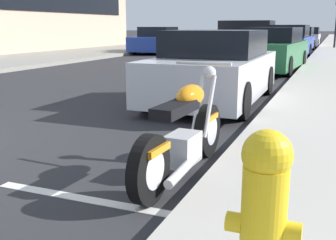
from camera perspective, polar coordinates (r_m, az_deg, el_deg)
sidewalk_far_curb at (r=19.28m, az=-17.89°, el=8.23°), size 120.00×5.00×0.14m
parking_stall_stripe at (r=3.58m, az=-8.91°, el=-11.30°), size 0.12×2.20×0.01m
parked_motorcycle at (r=4.02m, az=2.30°, el=-2.11°), size 2.05×0.62×1.10m
parked_car_behind_motorcycle at (r=8.01m, az=6.58°, el=7.15°), size 4.02×1.86×1.39m
parked_car_across_street at (r=14.21m, az=14.35°, el=9.44°), size 4.75×2.00×1.43m
parked_car_second_in_row at (r=20.26m, az=16.49°, el=10.38°), size 4.15×1.93×1.53m
parked_car_mid_block at (r=26.13m, az=17.69°, el=10.67°), size 4.13×1.90×1.43m
parked_car_far_down_curb at (r=31.23m, az=18.74°, el=10.85°), size 4.33×1.89×1.40m
crossing_truck at (r=31.02m, az=10.89°, el=11.87°), size 2.34×5.35×1.86m
car_opposite_curb at (r=22.83m, az=-1.49°, el=10.99°), size 4.22×1.99×1.43m
fire_hydrant at (r=2.06m, az=13.27°, el=-12.38°), size 0.24×0.36×0.86m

